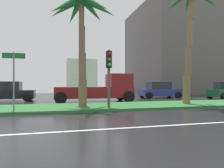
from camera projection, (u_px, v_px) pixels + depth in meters
ground_plane at (21, 109)px, 12.58m from camera, size 90.00×42.00×0.10m
median_strip at (18, 109)px, 11.61m from camera, size 85.50×4.00×0.15m
palm_tree_centre_left at (82, 15)px, 12.25m from camera, size 4.30×4.42×7.01m
palm_tree_centre at (191, 8)px, 13.74m from camera, size 4.20×4.08×8.26m
traffic_signal_median_right at (109, 68)px, 11.54m from camera, size 0.28×0.43×3.30m
street_name_sign at (14, 73)px, 10.46m from camera, size 1.10×0.08×3.00m
car_in_traffic_second at (8, 92)px, 17.70m from camera, size 4.30×2.02×1.72m
box_truck_lead at (93, 83)px, 16.98m from camera, size 6.40×2.64×3.46m
car_in_traffic_third at (159, 90)px, 21.75m from camera, size 4.30×2.02×1.72m
building_far_right at (191, 52)px, 35.67m from camera, size 19.69×14.80×14.21m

